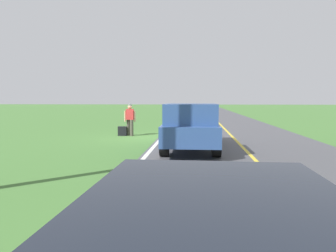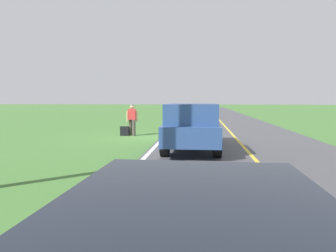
{
  "view_description": "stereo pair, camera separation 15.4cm",
  "coord_description": "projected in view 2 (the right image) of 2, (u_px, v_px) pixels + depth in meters",
  "views": [
    {
      "loc": [
        -2.61,
        15.74,
        1.99
      ],
      "look_at": [
        -1.77,
        6.25,
        1.16
      ],
      "focal_mm": 32.89,
      "sensor_mm": 36.0,
      "label": 1
    },
    {
      "loc": [
        -2.77,
        15.72,
        1.99
      ],
      "look_at": [
        -1.77,
        6.25,
        1.16
      ],
      "focal_mm": 32.89,
      "sensor_mm": 36.0,
      "label": 2
    }
  ],
  "objects": [
    {
      "name": "ground_plane",
      "position": [
        147.0,
        137.0,
        16.04
      ],
      "size": [
        200.0,
        200.0,
        0.0
      ],
      "primitive_type": "plane",
      "color": "#427033"
    },
    {
      "name": "road_surface",
      "position": [
        236.0,
        139.0,
        15.56
      ],
      "size": [
        7.74,
        120.0,
        0.0
      ],
      "primitive_type": "cube",
      "color": "#47474C",
      "rests_on": "ground"
    },
    {
      "name": "lane_edge_line",
      "position": [
        164.0,
        138.0,
        15.94
      ],
      "size": [
        0.16,
        117.6,
        0.0
      ],
      "primitive_type": "cube",
      "color": "silver",
      "rests_on": "ground"
    },
    {
      "name": "lane_centre_line",
      "position": [
        236.0,
        138.0,
        15.56
      ],
      "size": [
        0.14,
        117.6,
        0.0
      ],
      "primitive_type": "cube",
      "color": "gold",
      "rests_on": "ground"
    },
    {
      "name": "hitchhiker_walking",
      "position": [
        132.0,
        118.0,
        16.76
      ],
      "size": [
        0.62,
        0.51,
        1.75
      ],
      "color": "#4C473D",
      "rests_on": "ground"
    },
    {
      "name": "suitcase_carried",
      "position": [
        124.0,
        131.0,
        16.76
      ],
      "size": [
        0.47,
        0.23,
        0.51
      ],
      "primitive_type": "cube",
      "rotation": [
        0.0,
        0.0,
        1.63
      ],
      "color": "black",
      "rests_on": "ground"
    },
    {
      "name": "pickup_truck_passing",
      "position": [
        192.0,
        125.0,
        11.98
      ],
      "size": [
        2.13,
        5.42,
        1.82
      ],
      "color": "#2D4C84",
      "rests_on": "ground"
    }
  ]
}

